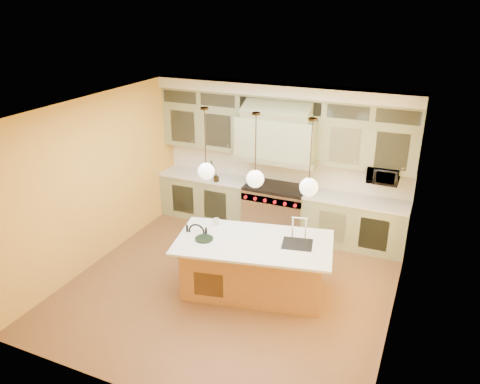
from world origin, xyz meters
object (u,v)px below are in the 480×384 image
at_px(range, 276,208).
at_px(kitchen_island, 254,265).
at_px(counter_stool, 194,254).
at_px(microwave, 383,175).

xyz_separation_m(range, kitchen_island, (0.41, -2.13, -0.01)).
distance_m(range, counter_stool, 2.47).
bearing_deg(range, kitchen_island, -79.23).
distance_m(counter_stool, microwave, 3.62).
height_order(kitchen_island, counter_stool, kitchen_island).
relative_size(kitchen_island, microwave, 4.75).
bearing_deg(microwave, counter_stool, -134.24).
bearing_deg(range, microwave, 3.12).
height_order(kitchen_island, microwave, microwave).
xyz_separation_m(counter_stool, microwave, (2.46, 2.52, 0.84)).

